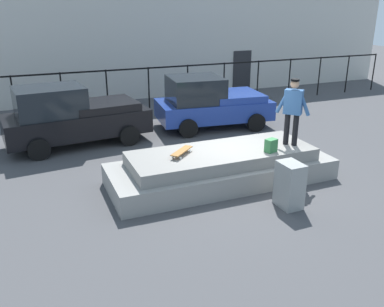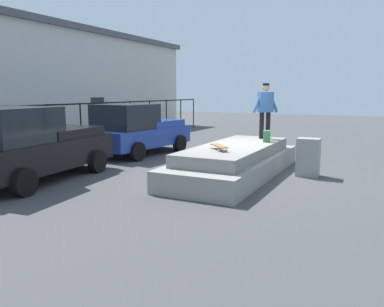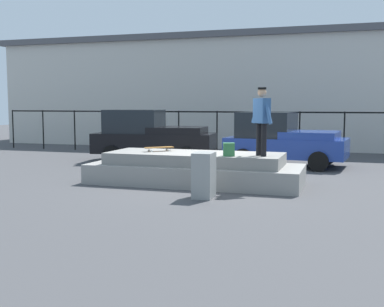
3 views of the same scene
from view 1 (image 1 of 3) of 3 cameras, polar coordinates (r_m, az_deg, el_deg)
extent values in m
plane|color=#424244|center=(10.84, 5.58, -3.38)|extent=(60.00, 60.00, 0.00)
cube|color=gray|center=(10.54, 4.07, -2.50)|extent=(5.69, 2.08, 0.53)
cube|color=gray|center=(10.38, 4.13, -0.36)|extent=(4.67, 1.71, 0.31)
cylinder|color=black|center=(10.91, 12.96, 3.34)|extent=(0.14, 0.14, 0.82)
cylinder|color=black|center=(10.87, 14.09, 3.18)|extent=(0.14, 0.14, 0.82)
cube|color=#33598C|center=(10.71, 13.84, 6.94)|extent=(0.48, 0.49, 0.62)
cylinder|color=#33598C|center=(10.77, 12.41, 7.00)|extent=(0.29, 0.31, 0.60)
cylinder|color=#33598C|center=(10.67, 15.26, 6.63)|extent=(0.29, 0.31, 0.60)
sphere|color=tan|center=(10.62, 14.04, 9.30)|extent=(0.22, 0.22, 0.22)
cylinder|color=black|center=(10.60, 14.09, 9.83)|extent=(0.30, 0.30, 0.05)
cube|color=brown|center=(9.95, -1.44, 0.37)|extent=(0.73, 0.70, 0.02)
cylinder|color=silver|center=(9.80, -2.65, -0.46)|extent=(0.06, 0.06, 0.06)
cylinder|color=silver|center=(9.72, -1.60, -0.63)|extent=(0.06, 0.06, 0.06)
cylinder|color=silver|center=(10.24, -1.27, 0.49)|extent=(0.06, 0.06, 0.06)
cylinder|color=silver|center=(10.16, -0.26, 0.33)|extent=(0.06, 0.06, 0.06)
cube|color=#33723F|center=(10.33, 10.86, 1.09)|extent=(0.33, 0.27, 0.33)
cube|color=black|center=(13.64, -15.49, 4.05)|extent=(4.59, 2.18, 0.74)
cube|color=black|center=(13.31, -19.06, 6.85)|extent=(2.15, 1.79, 0.86)
cube|color=black|center=(13.73, -12.07, 6.56)|extent=(2.15, 1.85, 0.24)
cylinder|color=black|center=(14.39, -21.49, 2.64)|extent=(0.66, 0.28, 0.64)
cylinder|color=black|center=(12.70, -20.40, 0.54)|extent=(0.66, 0.28, 0.64)
cylinder|color=black|center=(14.90, -11.02, 4.28)|extent=(0.66, 0.28, 0.64)
cylinder|color=black|center=(13.28, -8.68, 2.46)|extent=(0.66, 0.28, 0.64)
cube|color=navy|center=(15.09, 3.00, 6.13)|extent=(4.20, 2.35, 0.66)
cube|color=black|center=(14.71, 0.44, 8.85)|extent=(1.98, 1.97, 0.88)
cube|color=navy|center=(15.27, 5.91, 7.95)|extent=(1.99, 2.02, 0.24)
cylinder|color=black|center=(15.75, -2.52, 5.51)|extent=(0.66, 0.28, 0.64)
cylinder|color=black|center=(13.90, -0.53, 3.51)|extent=(0.66, 0.28, 0.64)
cylinder|color=black|center=(16.51, 5.95, 6.11)|extent=(0.66, 0.28, 0.64)
cylinder|color=black|center=(14.75, 8.85, 4.26)|extent=(0.66, 0.28, 0.64)
cube|color=gray|center=(9.39, 13.33, -4.26)|extent=(0.45, 0.61, 1.04)
cylinder|color=black|center=(16.56, -23.40, 6.74)|extent=(0.06, 0.06, 1.85)
cylinder|color=black|center=(16.60, -17.48, 7.50)|extent=(0.06, 0.06, 1.85)
cylinder|color=black|center=(16.82, -11.63, 8.18)|extent=(0.06, 0.06, 1.85)
cylinder|color=black|center=(17.21, -5.97, 8.75)|extent=(0.06, 0.06, 1.85)
cylinder|color=black|center=(17.76, -0.60, 9.22)|extent=(0.06, 0.06, 1.85)
cylinder|color=black|center=(18.45, 4.42, 9.58)|extent=(0.06, 0.06, 1.85)
cylinder|color=black|center=(19.26, 9.06, 9.85)|extent=(0.06, 0.06, 1.85)
cylinder|color=black|center=(20.20, 13.30, 10.04)|extent=(0.06, 0.06, 1.85)
cylinder|color=black|center=(21.22, 17.16, 10.16)|extent=(0.06, 0.06, 1.85)
cylinder|color=black|center=(22.34, 20.64, 10.24)|extent=(0.06, 0.06, 1.85)
cylinder|color=black|center=(23.52, 23.79, 10.28)|extent=(0.06, 0.06, 1.85)
cube|color=black|center=(17.06, -6.08, 11.66)|extent=(24.00, 0.04, 0.06)
cube|color=beige|center=(22.93, -10.73, 15.70)|extent=(28.44, 7.36, 5.26)
cube|color=#262628|center=(21.65, 6.90, 11.29)|extent=(1.00, 0.06, 2.00)
camera|label=2|loc=(7.74, -66.06, -7.69)|focal=35.94mm
camera|label=3|loc=(9.19, 86.24, -13.43)|focal=45.12mm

